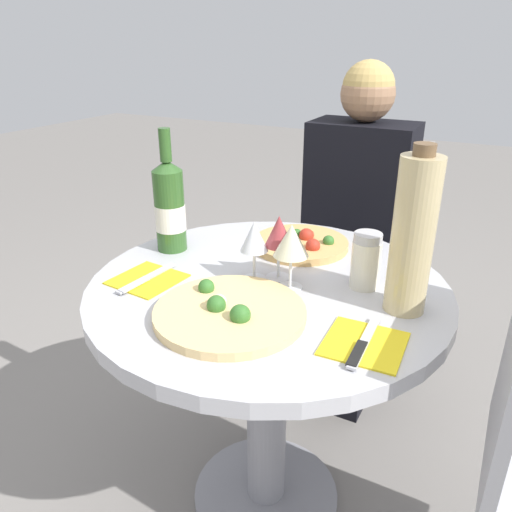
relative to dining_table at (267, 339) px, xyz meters
The scene contains 14 objects.
ground_plane 0.55m from the dining_table, ahead, with size 12.00×12.00×0.00m, color gray.
dining_table is the anchor object (origin of this frame).
chair_behind_diner 0.83m from the dining_table, 90.47° to the left, with size 0.42×0.42×0.91m.
seated_diner 0.68m from the dining_table, 90.57° to the left, with size 0.36×0.44×1.19m.
pizza_large 0.25m from the dining_table, 90.93° to the right, with size 0.32×0.32×0.05m.
pizza_small_far 0.30m from the dining_table, 93.53° to the left, with size 0.27×0.27×0.05m.
wine_bottle 0.44m from the dining_table, 169.04° to the left, with size 0.08×0.08×0.33m.
tall_carafe 0.46m from the dining_table, ahead, with size 0.09×0.09×0.36m.
sugar_shaker 0.32m from the dining_table, 22.70° to the left, with size 0.07×0.07×0.14m.
wine_glass_center 0.28m from the dining_table, 74.55° to the left, with size 0.07×0.07×0.16m.
wine_glass_front_right 0.29m from the dining_table, ahead, with size 0.08×0.08×0.16m.
wine_glass_front_left 0.27m from the dining_table, behind, with size 0.07×0.07×0.15m.
place_setting_left 0.34m from the dining_table, 154.42° to the right, with size 0.16×0.19×0.01m.
place_setting_right 0.36m from the dining_table, 28.63° to the right, with size 0.16×0.19×0.01m.
Camera 1 is at (0.47, -0.96, 1.26)m, focal length 35.00 mm.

